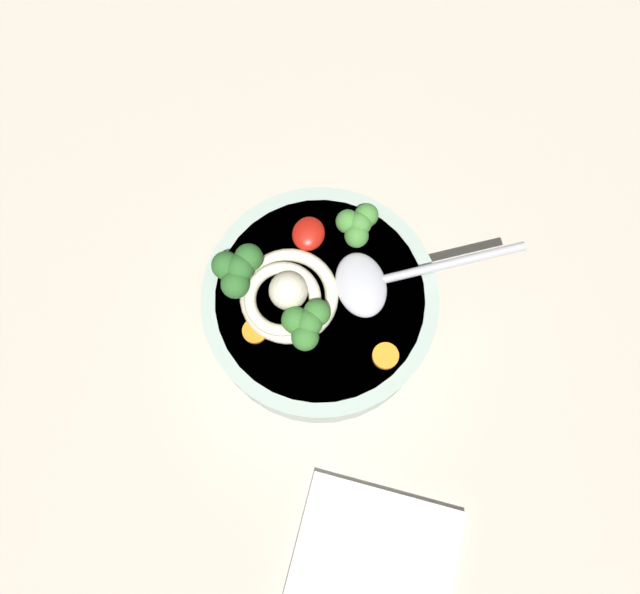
{
  "coord_description": "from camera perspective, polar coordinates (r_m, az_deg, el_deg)",
  "views": [
    {
      "loc": [
        13.19,
        5.74,
        64.16
      ],
      "look_at": [
        -1.37,
        1.93,
        9.07
      ],
      "focal_mm": 36.43,
      "sensor_mm": 36.0,
      "label": 1
    }
  ],
  "objects": [
    {
      "name": "table_slab",
      "position": [
        0.64,
        -1.97,
        -2.49
      ],
      "size": [
        116.98,
        116.98,
        3.03
      ],
      "primitive_type": "cube",
      "color": "#BCB29E",
      "rests_on": "ground"
    },
    {
      "name": "soup_bowl",
      "position": [
        0.6,
        0.0,
        -0.73
      ],
      "size": [
        21.11,
        21.11,
        6.03
      ],
      "color": "#9EB2A3",
      "rests_on": "table_slab"
    },
    {
      "name": "noodle_pile",
      "position": [
        0.56,
        -2.9,
        0.17
      ],
      "size": [
        9.52,
        9.33,
        3.83
      ],
      "color": "beige",
      "rests_on": "soup_bowl"
    },
    {
      "name": "soup_spoon",
      "position": [
        0.57,
        4.98,
        1.4
      ],
      "size": [
        11.22,
        16.73,
        1.6
      ],
      "rotation": [
        0.0,
        0.0,
        2.07
      ],
      "color": "#B7B7BC",
      "rests_on": "soup_bowl"
    },
    {
      "name": "chili_sauce_dollop",
      "position": [
        0.58,
        -1.02,
        5.58
      ],
      "size": [
        3.26,
        2.93,
        1.47
      ],
      "primitive_type": "ellipsoid",
      "color": "#B2190F",
      "rests_on": "soup_bowl"
    },
    {
      "name": "broccoli_floret_front",
      "position": [
        0.56,
        -7.25,
        2.47
      ],
      "size": [
        4.88,
        4.2,
        3.86
      ],
      "color": "#7A9E60",
      "rests_on": "soup_bowl"
    },
    {
      "name": "broccoli_floret_beside_noodles",
      "position": [
        0.57,
        3.33,
        6.4
      ],
      "size": [
        4.17,
        3.59,
        3.3
      ],
      "color": "#7A9E60",
      "rests_on": "soup_bowl"
    },
    {
      "name": "broccoli_floret_near_spoon",
      "position": [
        0.54,
        -1.19,
        -2.33
      ],
      "size": [
        4.61,
        3.97,
        3.65
      ],
      "color": "#7A9E60",
      "rests_on": "soup_bowl"
    },
    {
      "name": "carrot_slice_right",
      "position": [
        0.56,
        -5.74,
        -3.0
      ],
      "size": [
        2.19,
        2.19,
        0.49
      ],
      "primitive_type": "cylinder",
      "color": "orange",
      "rests_on": "soup_bowl"
    },
    {
      "name": "carrot_slice_extra_b",
      "position": [
        0.56,
        5.76,
        -5.18
      ],
      "size": [
        2.28,
        2.28,
        0.66
      ],
      "primitive_type": "cylinder",
      "color": "orange",
      "rests_on": "soup_bowl"
    }
  ]
}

